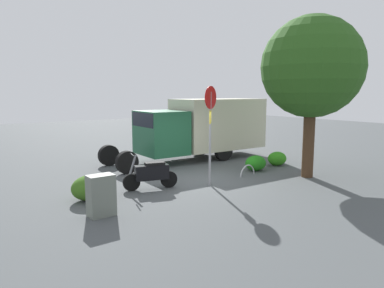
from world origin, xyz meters
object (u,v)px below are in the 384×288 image
object	(u,v)px
bike_rack_hoop	(247,175)
box_truck_near	(202,126)
stop_sign	(210,120)
utility_cabinet	(101,196)
street_tree	(312,68)
motorcycle	(151,174)

from	to	relation	value
bike_rack_hoop	box_truck_near	bearing A→B (deg)	-101.09
stop_sign	utility_cabinet	bearing A→B (deg)	10.35
box_truck_near	bike_rack_hoop	world-z (taller)	box_truck_near
street_tree	box_truck_near	bearing A→B (deg)	-80.26
utility_cabinet	stop_sign	bearing A→B (deg)	-169.65
utility_cabinet	bike_rack_hoop	world-z (taller)	utility_cabinet
motorcycle	bike_rack_hoop	xyz separation A→B (m)	(-3.92, 0.48, -0.52)
stop_sign	utility_cabinet	size ratio (longest dim) A/B	3.12
box_truck_near	bike_rack_hoop	bearing A→B (deg)	80.86
motorcycle	box_truck_near	bearing A→B (deg)	-128.05
utility_cabinet	bike_rack_hoop	distance (m)	6.35
stop_sign	street_tree	world-z (taller)	street_tree
box_truck_near	motorcycle	distance (m)	5.83
box_truck_near	street_tree	distance (m)	5.89
box_truck_near	utility_cabinet	size ratio (longest dim) A/B	7.39
motorcycle	utility_cabinet	world-z (taller)	motorcycle
stop_sign	utility_cabinet	distance (m)	4.60
stop_sign	street_tree	size ratio (longest dim) A/B	0.57
utility_cabinet	bike_rack_hoop	bearing A→B (deg)	-170.93
utility_cabinet	motorcycle	bearing A→B (deg)	-147.52
stop_sign	street_tree	distance (m)	4.29
street_tree	utility_cabinet	world-z (taller)	street_tree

